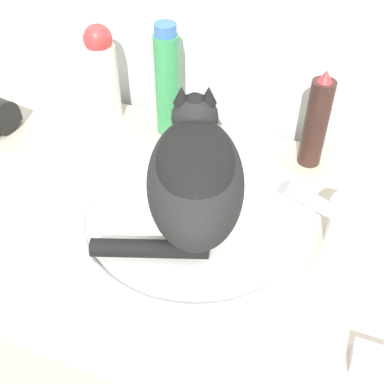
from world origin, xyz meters
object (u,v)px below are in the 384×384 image
at_px(faucet, 338,212).
at_px(lotion_bottle_white, 103,74).
at_px(shampoo_bottle_tall, 167,82).
at_px(hairspray_can_black, 316,122).
at_px(cat, 195,171).
at_px(soap_bar, 377,363).

height_order(faucet, lotion_bottle_white, lotion_bottle_white).
xyz_separation_m(shampoo_bottle_tall, lotion_bottle_white, (-0.15, -0.00, -0.01)).
bearing_deg(hairspray_can_black, cat, -121.43).
height_order(shampoo_bottle_tall, soap_bar, shampoo_bottle_tall).
distance_m(cat, lotion_bottle_white, 0.39).
height_order(faucet, soap_bar, faucet).
bearing_deg(faucet, lotion_bottle_white, -34.97).
xyz_separation_m(cat, shampoo_bottle_tall, (-0.15, 0.25, -0.01)).
relative_size(cat, hairspray_can_black, 1.59).
height_order(shampoo_bottle_tall, lotion_bottle_white, shampoo_bottle_tall).
distance_m(faucet, shampoo_bottle_tall, 0.43).
distance_m(shampoo_bottle_tall, lotion_bottle_white, 0.15).
relative_size(shampoo_bottle_tall, lotion_bottle_white, 1.11).
bearing_deg(shampoo_bottle_tall, cat, -58.39).
relative_size(faucet, shampoo_bottle_tall, 0.56).
xyz_separation_m(hairspray_can_black, lotion_bottle_white, (-0.45, 0.00, 0.01)).
xyz_separation_m(cat, hairspray_can_black, (0.15, 0.25, -0.03)).
bearing_deg(soap_bar, cat, 153.39).
bearing_deg(faucet, cat, -1.82).
height_order(cat, shampoo_bottle_tall, shampoo_bottle_tall).
xyz_separation_m(lotion_bottle_white, soap_bar, (0.62, -0.41, -0.09)).
distance_m(cat, faucet, 0.24).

